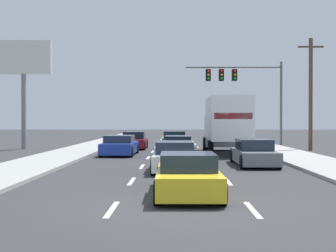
# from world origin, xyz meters

# --- Properties ---
(ground_plane) EXTENTS (140.00, 140.00, 0.00)m
(ground_plane) POSITION_xyz_m (0.00, 25.00, 0.00)
(ground_plane) COLOR #333335
(sidewalk_right) EXTENTS (3.20, 80.00, 0.14)m
(sidewalk_right) POSITION_xyz_m (6.85, 20.00, 0.07)
(sidewalk_right) COLOR #9E9E99
(sidewalk_right) RESTS_ON ground_plane
(sidewalk_left) EXTENTS (3.20, 80.00, 0.14)m
(sidewalk_left) POSITION_xyz_m (-6.85, 20.00, 0.07)
(sidewalk_left) COLOR #9E9E99
(sidewalk_left) RESTS_ON ground_plane
(lane_markings) EXTENTS (3.54, 57.00, 0.01)m
(lane_markings) POSITION_xyz_m (0.00, 21.81, 0.00)
(lane_markings) COLOR silver
(lane_markings) RESTS_ON ground_plane
(car_maroon) EXTENTS (1.89, 4.02, 1.31)m
(car_maroon) POSITION_xyz_m (-3.23, 22.29, 0.59)
(car_maroon) COLOR maroon
(car_maroon) RESTS_ON ground_plane
(car_blue) EXTENTS (2.07, 4.52, 1.24)m
(car_blue) POSITION_xyz_m (-3.58, 16.19, 0.58)
(car_blue) COLOR #1E389E
(car_blue) RESTS_ON ground_plane
(car_green) EXTENTS (1.91, 4.17, 1.36)m
(car_green) POSITION_xyz_m (-0.20, 21.92, 0.62)
(car_green) COLOR #196B38
(car_green) RESTS_ON ground_plane
(car_black) EXTENTS (1.93, 4.67, 1.26)m
(car_black) POSITION_xyz_m (0.03, 15.03, 0.58)
(car_black) COLOR black
(car_black) RESTS_ON ground_plane
(car_white) EXTENTS (1.87, 4.43, 1.25)m
(car_white) POSITION_xyz_m (-0.18, 7.66, 0.58)
(car_white) COLOR white
(car_white) RESTS_ON ground_plane
(car_yellow) EXTENTS (1.89, 4.44, 1.22)m
(car_yellow) POSITION_xyz_m (0.19, 1.43, 0.55)
(car_yellow) COLOR yellow
(car_yellow) RESTS_ON ground_plane
(box_truck) EXTENTS (2.66, 7.89, 3.61)m
(box_truck) POSITION_xyz_m (3.18, 17.58, 2.04)
(box_truck) COLOR white
(box_truck) RESTS_ON ground_plane
(car_gray) EXTENTS (1.83, 4.43, 1.26)m
(car_gray) POSITION_xyz_m (3.62, 9.93, 0.58)
(car_gray) COLOR slate
(car_gray) RESTS_ON ground_plane
(traffic_signal_mast) EXTENTS (8.02, 0.69, 7.02)m
(traffic_signal_mast) POSITION_xyz_m (5.05, 25.65, 5.42)
(traffic_signal_mast) COLOR #595B56
(traffic_signal_mast) RESTS_ON ground_plane
(utility_pole_mid) EXTENTS (1.80, 0.28, 8.01)m
(utility_pole_mid) POSITION_xyz_m (9.53, 20.52, 4.14)
(utility_pole_mid) COLOR brown
(utility_pole_mid) RESTS_ON ground_plane
(roadside_billboard) EXTENTS (4.14, 0.36, 8.18)m
(roadside_billboard) POSITION_xyz_m (-11.53, 21.98, 5.86)
(roadside_billboard) COLOR slate
(roadside_billboard) RESTS_ON ground_plane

